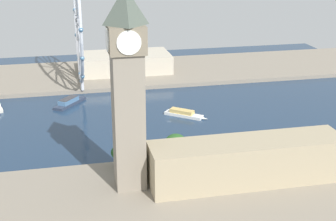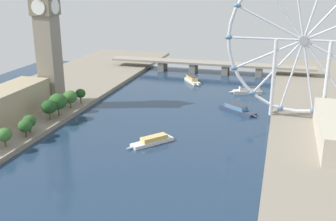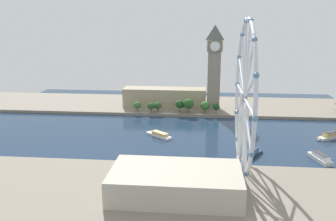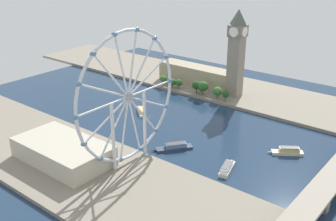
# 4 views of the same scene
# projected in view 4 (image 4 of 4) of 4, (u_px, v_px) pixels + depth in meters

# --- Properties ---
(ground_plane) EXTENTS (387.97, 387.97, 0.00)m
(ground_plane) POSITION_uv_depth(u_px,v_px,m) (150.00, 115.00, 388.52)
(ground_plane) COLOR #1E334C
(riverbank_left) EXTENTS (90.00, 520.00, 3.00)m
(riverbank_left) POSITION_uv_depth(u_px,v_px,m) (213.00, 85.00, 466.57)
(riverbank_left) COLOR gray
(riverbank_left) RESTS_ON ground_plane
(riverbank_right) EXTENTS (90.00, 520.00, 3.00)m
(riverbank_right) POSITION_uv_depth(u_px,v_px,m) (55.00, 156.00, 309.35)
(riverbank_right) COLOR gray
(riverbank_right) RESTS_ON ground_plane
(clock_tower) EXTENTS (16.40, 16.40, 89.32)m
(clock_tower) POSITION_uv_depth(u_px,v_px,m) (236.00, 52.00, 412.79)
(clock_tower) COLOR gray
(clock_tower) RESTS_ON riverbank_left
(parliament_block) EXTENTS (22.00, 91.30, 20.21)m
(parliament_block) POSITION_uv_depth(u_px,v_px,m) (196.00, 75.00, 463.12)
(parliament_block) COLOR tan
(parliament_block) RESTS_ON riverbank_left
(tree_row_embankment) EXTENTS (11.97, 90.66, 14.92)m
(tree_row_embankment) POSITION_uv_depth(u_px,v_px,m) (197.00, 86.00, 432.99)
(tree_row_embankment) COLOR #513823
(tree_row_embankment) RESTS_ON riverbank_left
(ferris_wheel) EXTENTS (96.72, 3.20, 97.14)m
(ferris_wheel) POSITION_uv_depth(u_px,v_px,m) (128.00, 98.00, 281.53)
(ferris_wheel) COLOR silver
(ferris_wheel) RESTS_ON riverbank_right
(riverside_hall) EXTENTS (40.38, 72.72, 14.83)m
(riverside_hall) POSITION_uv_depth(u_px,v_px,m) (63.00, 151.00, 297.88)
(riverside_hall) COLOR #BCB29E
(riverside_hall) RESTS_ON riverbank_right
(tour_boat_0) EXTENTS (30.08, 24.21, 5.12)m
(tour_boat_0) POSITION_uv_depth(u_px,v_px,m) (174.00, 147.00, 322.62)
(tour_boat_0) COLOR #2D384C
(tour_boat_0) RESTS_ON ground_plane
(tour_boat_1) EXTENTS (19.31, 25.49, 6.00)m
(tour_boat_1) POSITION_uv_depth(u_px,v_px,m) (288.00, 151.00, 314.88)
(tour_boat_1) COLOR beige
(tour_boat_1) RESTS_ON ground_plane
(tour_boat_2) EXTENTS (22.35, 25.59, 4.35)m
(tour_boat_2) POSITION_uv_depth(u_px,v_px,m) (141.00, 111.00, 392.92)
(tour_boat_2) COLOR white
(tour_boat_2) RESTS_ON ground_plane
(tour_boat_3) EXTENTS (26.86, 12.31, 5.59)m
(tour_boat_3) POSITION_uv_depth(u_px,v_px,m) (227.00, 168.00, 291.90)
(tour_boat_3) COLOR beige
(tour_boat_3) RESTS_ON ground_plane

